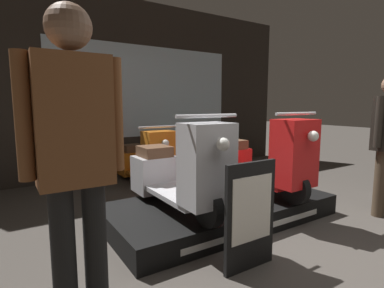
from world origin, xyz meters
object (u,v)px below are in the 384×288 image
(scooter_display_left, at_px, (179,172))
(scooter_backrow_1, at_px, (189,156))
(price_sign_board, at_px, (250,216))
(street_bollard, at_px, (384,165))
(scooter_display_right, at_px, (261,161))
(person_left_browsing, at_px, (75,150))
(scooter_backrow_0, at_px, (146,161))

(scooter_display_left, distance_m, scooter_backrow_1, 2.29)
(price_sign_board, xyz_separation_m, street_bollard, (2.93, 0.38, 0.01))
(scooter_display_right, xyz_separation_m, street_bollard, (1.90, -0.53, -0.18))
(scooter_display_left, xyz_separation_m, person_left_browsing, (-1.16, -0.88, 0.44))
(scooter_display_left, relative_size, scooter_backrow_1, 1.00)
(scooter_backrow_0, xyz_separation_m, person_left_browsing, (-1.61, -2.75, 0.67))
(scooter_backrow_0, distance_m, scooter_backrow_1, 0.84)
(scooter_display_left, distance_m, scooter_backrow_0, 1.94)
(scooter_display_left, distance_m, scooter_display_right, 1.15)
(scooter_backrow_0, distance_m, street_bollard, 3.53)
(scooter_backrow_0, height_order, price_sign_board, scooter_backrow_0)
(scooter_display_right, bearing_deg, price_sign_board, -138.60)
(scooter_display_right, relative_size, price_sign_board, 1.76)
(scooter_backrow_1, distance_m, price_sign_board, 3.02)
(scooter_display_right, relative_size, person_left_browsing, 0.84)
(person_left_browsing, bearing_deg, scooter_backrow_0, 59.65)
(person_left_browsing, bearing_deg, price_sign_board, -1.16)
(scooter_display_left, xyz_separation_m, street_bollard, (3.05, -0.53, -0.18))
(person_left_browsing, bearing_deg, scooter_display_left, 37.31)
(person_left_browsing, height_order, price_sign_board, person_left_browsing)
(scooter_backrow_0, bearing_deg, scooter_backrow_1, 0.00)
(street_bollard, bearing_deg, price_sign_board, -172.58)
(scooter_backrow_0, bearing_deg, scooter_display_right, -69.62)
(scooter_display_left, relative_size, scooter_display_right, 1.00)
(scooter_display_left, height_order, person_left_browsing, person_left_browsing)
(scooter_display_left, bearing_deg, scooter_backrow_0, 76.33)
(scooter_display_right, bearing_deg, scooter_display_left, 180.00)
(scooter_backrow_1, bearing_deg, scooter_display_left, -124.71)
(scooter_backrow_1, distance_m, street_bollard, 2.97)
(scooter_display_right, distance_m, scooter_backrow_1, 1.89)
(scooter_display_right, height_order, scooter_backrow_1, scooter_display_right)
(scooter_display_right, height_order, person_left_browsing, person_left_browsing)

